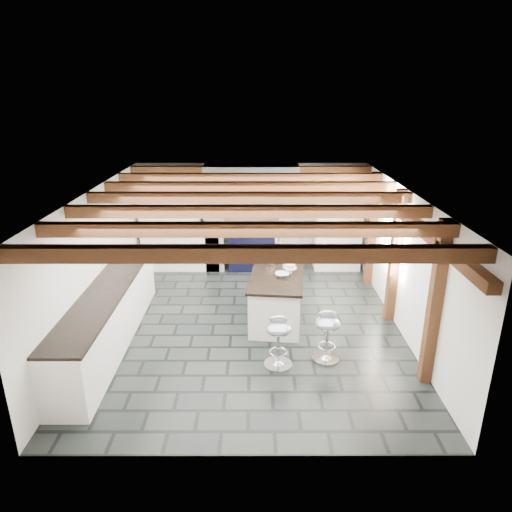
{
  "coord_description": "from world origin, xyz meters",
  "views": [
    {
      "loc": [
        0.09,
        -6.95,
        3.76
      ],
      "look_at": [
        0.1,
        0.4,
        1.1
      ],
      "focal_mm": 32.0,
      "sensor_mm": 36.0,
      "label": 1
    }
  ],
  "objects_px": {
    "bar_stool_far": "(278,336)",
    "range_cooker": "(251,248)",
    "kitchen_island": "(277,296)",
    "bar_stool_near": "(327,331)"
  },
  "relations": [
    {
      "from": "bar_stool_far",
      "to": "kitchen_island",
      "type": "bearing_deg",
      "value": 87.51
    },
    {
      "from": "bar_stool_near",
      "to": "bar_stool_far",
      "type": "xyz_separation_m",
      "value": [
        -0.72,
        -0.16,
        0.0
      ]
    },
    {
      "from": "bar_stool_near",
      "to": "bar_stool_far",
      "type": "bearing_deg",
      "value": -164.89
    },
    {
      "from": "bar_stool_near",
      "to": "bar_stool_far",
      "type": "distance_m",
      "value": 0.74
    },
    {
      "from": "kitchen_island",
      "to": "bar_stool_near",
      "type": "height_order",
      "value": "kitchen_island"
    },
    {
      "from": "kitchen_island",
      "to": "range_cooker",
      "type": "bearing_deg",
      "value": 106.49
    },
    {
      "from": "bar_stool_far",
      "to": "range_cooker",
      "type": "bearing_deg",
      "value": 95.15
    },
    {
      "from": "kitchen_island",
      "to": "bar_stool_far",
      "type": "xyz_separation_m",
      "value": [
        -0.04,
        -1.46,
        0.04
      ]
    },
    {
      "from": "range_cooker",
      "to": "kitchen_island",
      "type": "bearing_deg",
      "value": -79.42
    },
    {
      "from": "range_cooker",
      "to": "bar_stool_far",
      "type": "relative_size",
      "value": 1.31
    }
  ]
}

